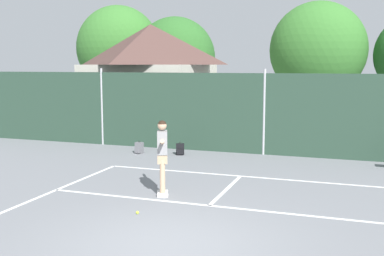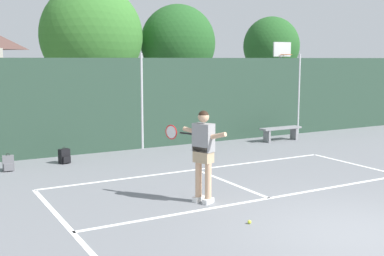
# 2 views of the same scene
# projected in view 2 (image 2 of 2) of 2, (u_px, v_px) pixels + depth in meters

# --- Properties ---
(ground_plane) EXTENTS (120.00, 120.00, 0.00)m
(ground_plane) POSITION_uv_depth(u_px,v_px,m) (364.00, 236.00, 7.97)
(ground_plane) COLOR slate
(court_markings) EXTENTS (8.30, 11.10, 0.01)m
(court_markings) POSITION_uv_depth(u_px,v_px,m) (334.00, 224.00, 8.53)
(court_markings) COLOR white
(court_markings) RESTS_ON ground
(chainlink_fence) EXTENTS (26.09, 0.09, 3.04)m
(chainlink_fence) POSITION_uv_depth(u_px,v_px,m) (142.00, 104.00, 15.54)
(chainlink_fence) COLOR #284233
(chainlink_fence) RESTS_ON ground
(basketball_hoop) EXTENTS (0.90, 0.67, 3.55)m
(basketball_hoop) POSITION_uv_depth(u_px,v_px,m) (281.00, 72.00, 20.70)
(basketball_hoop) COLOR #9E9EA3
(basketball_hoop) RESTS_ON ground
(treeline_backdrop) EXTENTS (26.06, 4.43, 6.59)m
(treeline_backdrop) POSITION_uv_depth(u_px,v_px,m) (19.00, 36.00, 21.36)
(treeline_backdrop) COLOR brown
(treeline_backdrop) RESTS_ON ground
(tennis_player) EXTENTS (0.70, 1.31, 1.85)m
(tennis_player) POSITION_uv_depth(u_px,v_px,m) (203.00, 148.00, 9.68)
(tennis_player) COLOR silver
(tennis_player) RESTS_ON ground
(tennis_ball) EXTENTS (0.07, 0.07, 0.07)m
(tennis_ball) POSITION_uv_depth(u_px,v_px,m) (249.00, 222.00, 8.55)
(tennis_ball) COLOR #CCE033
(tennis_ball) RESTS_ON ground
(backpack_grey) EXTENTS (0.30, 0.27, 0.46)m
(backpack_grey) POSITION_uv_depth(u_px,v_px,m) (8.00, 164.00, 12.55)
(backpack_grey) COLOR slate
(backpack_grey) RESTS_ON ground
(backpack_black) EXTENTS (0.32, 0.30, 0.46)m
(backpack_black) POSITION_uv_depth(u_px,v_px,m) (65.00, 156.00, 13.46)
(backpack_black) COLOR black
(backpack_black) RESTS_ON ground
(courtside_bench) EXTENTS (1.60, 0.36, 0.48)m
(courtside_bench) POSITION_uv_depth(u_px,v_px,m) (281.00, 131.00, 17.15)
(courtside_bench) COLOR gray
(courtside_bench) RESTS_ON ground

